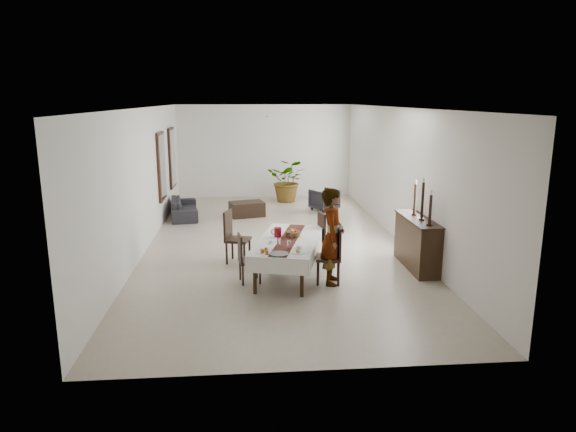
{
  "coord_description": "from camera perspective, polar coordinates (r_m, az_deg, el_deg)",
  "views": [
    {
      "loc": [
        -0.72,
        -11.91,
        3.41
      ],
      "look_at": [
        0.16,
        -1.7,
        1.05
      ],
      "focal_mm": 32.0,
      "sensor_mm": 36.0,
      "label": 1
    }
  ],
  "objects": [
    {
      "name": "wall_left",
      "position": [
        12.26,
        -15.61,
        4.0
      ],
      "size": [
        0.02,
        12.0,
        3.2
      ],
      "primitive_type": "cube",
      "color": "white",
      "rests_on": "floor"
    },
    {
      "name": "wine_glass_far",
      "position": [
        10.0,
        0.37,
        -2.1
      ],
      "size": [
        0.07,
        0.07,
        0.16
      ],
      "primitive_type": "cylinder",
      "color": "white",
      "rests_on": "tablecloth_top"
    },
    {
      "name": "teacup_right",
      "position": [
        9.39,
        1.2,
        -3.44
      ],
      "size": [
        0.09,
        0.09,
        0.06
      ],
      "primitive_type": "cylinder",
      "color": "white",
      "rests_on": "saucer_right"
    },
    {
      "name": "chair_right_near_seat",
      "position": [
        9.68,
        4.52,
        -4.64
      ],
      "size": [
        0.53,
        0.53,
        0.05
      ],
      "primitive_type": "cube",
      "rotation": [
        0.0,
        0.0,
        1.41
      ],
      "color": "black",
      "rests_on": "chair_right_near_leg_fl"
    },
    {
      "name": "plate_far_left",
      "position": [
        10.54,
        -1.11,
        -1.74
      ],
      "size": [
        0.23,
        0.23,
        0.01
      ],
      "primitive_type": "cylinder",
      "color": "white",
      "rests_on": "tablecloth_top"
    },
    {
      "name": "wine_glass_near",
      "position": [
        9.35,
        0.12,
        -3.17
      ],
      "size": [
        0.07,
        0.07,
        0.16
      ],
      "primitive_type": "cylinder",
      "color": "silver",
      "rests_on": "tablecloth_top"
    },
    {
      "name": "chair_left_near_back",
      "position": [
        9.62,
        -5.35,
        -3.55
      ],
      "size": [
        0.1,
        0.4,
        0.5
      ],
      "primitive_type": "cube",
      "rotation": [
        0.0,
        0.0,
        -1.41
      ],
      "color": "black",
      "rests_on": "chair_left_near_seat"
    },
    {
      "name": "jam_jar_a",
      "position": [
        9.04,
        -2.36,
        -4.06
      ],
      "size": [
        0.06,
        0.06,
        0.07
      ],
      "primitive_type": "cylinder",
      "color": "#9B4F16",
      "rests_on": "tablecloth_top"
    },
    {
      "name": "chair_right_far_back",
      "position": [
        10.93,
        3.75,
        -1.06
      ],
      "size": [
        0.12,
        0.44,
        0.56
      ],
      "primitive_type": "cube",
      "rotation": [
        0.0,
        0.0,
        1.76
      ],
      "color": "black",
      "rests_on": "chair_right_far_seat"
    },
    {
      "name": "fruit_red",
      "position": [
        10.19,
        0.72,
        -1.59
      ],
      "size": [
        0.09,
        0.09,
        0.09
      ],
      "primitive_type": "sphere",
      "color": "#A91910",
      "rests_on": "fruit_basket"
    },
    {
      "name": "chair_right_far_leg_fl",
      "position": [
        10.91,
        3.93,
        -4.08
      ],
      "size": [
        0.05,
        0.05,
        0.44
      ],
      "primitive_type": "cylinder",
      "rotation": [
        0.0,
        0.0,
        0.19
      ],
      "color": "black",
      "rests_on": "floor"
    },
    {
      "name": "wall_front",
      "position": [
        6.22,
        1.93,
        -3.94
      ],
      "size": [
        6.0,
        0.02,
        3.2
      ],
      "primitive_type": "cube",
      "color": "white",
      "rests_on": "floor"
    },
    {
      "name": "armchair",
      "position": [
        15.98,
        4.03,
        1.84
      ],
      "size": [
        1.0,
        1.0,
        0.67
      ],
      "primitive_type": "imported",
      "rotation": [
        0.0,
        0.0,
        3.72
      ],
      "color": "#272429",
      "rests_on": "floor"
    },
    {
      "name": "candlestick_near_shaft",
      "position": [
        10.07,
        15.53,
        0.71
      ],
      "size": [
        0.06,
        0.06,
        0.56
      ],
      "primitive_type": "cylinder",
      "color": "black",
      "rests_on": "candlestick_near_base"
    },
    {
      "name": "fan_blade_e",
      "position": [
        14.96,
        -0.82,
        11.01
      ],
      "size": [
        0.55,
        0.1,
        0.01
      ],
      "primitive_type": "cube",
      "color": "silver",
      "rests_on": "fan_hub"
    },
    {
      "name": "chair_right_near_leg_fr",
      "position": [
        9.95,
        5.59,
        -5.74
      ],
      "size": [
        0.05,
        0.05,
        0.46
      ],
      "primitive_type": "cylinder",
      "rotation": [
        0.0,
        0.0,
        -0.16
      ],
      "color": "black",
      "rests_on": "floor"
    },
    {
      "name": "fan_rod",
      "position": [
        14.93,
        -2.19,
        11.77
      ],
      "size": [
        0.04,
        0.04,
        0.2
      ],
      "primitive_type": "cylinder",
      "color": "silver",
      "rests_on": "ceiling"
    },
    {
      "name": "fruit_yellow",
      "position": [
        10.13,
        0.5,
        -1.68
      ],
      "size": [
        0.08,
        0.08,
        0.08
      ],
      "primitive_type": "sphere",
      "color": "yellow",
      "rests_on": "fruit_basket"
    },
    {
      "name": "sofa",
      "position": [
        15.32,
        -11.44,
        0.89
      ],
      "size": [
        0.95,
        1.94,
        0.55
      ],
      "primitive_type": "imported",
      "rotation": [
        0.0,
        0.0,
        1.69
      ],
      "color": "#262428",
      "rests_on": "floor"
    },
    {
      "name": "teacup_left",
      "position": [
        9.71,
        -1.95,
        -2.89
      ],
      "size": [
        0.09,
        0.09,
        0.06
      ],
      "primitive_type": "cylinder",
      "color": "silver",
      "rests_on": "saucer_left"
    },
    {
      "name": "fan_blade_n",
      "position": [
        15.29,
        -2.25,
        11.05
      ],
      "size": [
        0.1,
        0.55,
        0.01
      ],
      "primitive_type": "cube",
      "color": "white",
      "rests_on": "fan_hub"
    },
    {
      "name": "candlestick_far_candle",
      "position": [
        10.83,
        14.03,
        3.68
      ],
      "size": [
        0.04,
        0.04,
        0.09
      ],
      "primitive_type": "cylinder",
      "color": "silver",
      "rests_on": "candlestick_far_shaft"
    },
    {
      "name": "mirror_frame_far",
      "position": [
        16.47,
        -12.77,
        6.34
      ],
      "size": [
        0.06,
        1.05,
        1.85
      ],
      "primitive_type": "cube",
      "color": "black",
      "rests_on": "wall_left"
    },
    {
      "name": "fan_blade_s",
      "position": [
        14.59,
        -2.11,
        10.96
      ],
      "size": [
        0.1,
        0.55,
        0.01
      ],
      "primitive_type": "cube",
      "color": "silver",
      "rests_on": "fan_hub"
    },
    {
      "name": "chair_left_near_leg_fr",
      "position": [
        9.62,
        -5.03,
        -6.6
      ],
      "size": [
        0.05,
        0.05,
        0.39
      ],
      "primitive_type": "cylinder",
      "rotation": [
        0.0,
        0.0,
        0.16
      ],
      "color": "black",
      "rests_on": "floor"
    },
    {
      "name": "chair_left_far_leg_br",
      "position": [
        10.72,
        -4.88,
        -4.32
      ],
      "size": [
        0.06,
        0.06,
        0.47
      ],
      "primitive_type": "cylinder",
      "rotation": [
        0.0,
        0.0,
        -0.3
      ],
      "color": "black",
      "rests_on": "floor"
    },
    {
      "name": "table_runner",
      "position": [
        9.98,
        0.06,
        -2.6
      ],
      "size": [
        0.92,
        2.4,
        0.0
      ],
      "primitive_type": "cube",
      "rotation": [
        0.0,
        0.0,
        -0.25
      ],
      "color": "#5C251A",
      "rests_on": "tablecloth_top"
    },
    {
      "name": "woman",
      "position": [
        9.54,
        4.98,
        -2.28
      ],
      "size": [
        0.58,
        0.75,
        1.81
      ],
      "primitive_type": "imported",
      "rotation": [
        0.0,
        0.0,
        1.33
      ],
      "color": "#9B9DA3",
      "rests_on": "floor"
    },
    {
      "name": "pitcher_handle",
      "position": [
        10.15,
        -1.6,
        -1.79
      ],
      "size": [
        0.12,
        0.05,
        0.11
      ],
      "primitive_type": "torus",
      "rotation": [
        1.57,
        0.0,
        -0.25
      ],
      "color": "maroon",
      "rests_on": "red_pitcher"
    },
    {
      "name": "jam_jar_b",
      "position": [
        9.11,
        -2.87,
        -3.92
      ],
      "size": [
        0.06,
        0.06,
        0.07
      ],
      "primitive_type": "cylinder",
      "color": "brown",
      "rests_on": "tablecloth_top"
    },
    {
      "name": "chair_right_far_leg_bl",
      "position": [
        10.8,
        2.11,
        -4.23
      ],
      "size": [
        0.05,
        0.05,
        0.44
      ],
      "primitive_type": "cylinder",
      "rotation": [
        0.0,
        0.0,
        0.19
      ],
      "color": "black",
      "rests_on": "floor"
    },
    {
      "name": "fruit_basket",
      "position": [
        10.19,
        0.55,
        -2.0
      ],
      "size": [
        0.29,
        0.29,
        0.1
      ],
      "primitive_type": "cylinder",
      "color": "brown",
      "rests_on": "tablecloth_top"
    },
    {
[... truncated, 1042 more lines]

